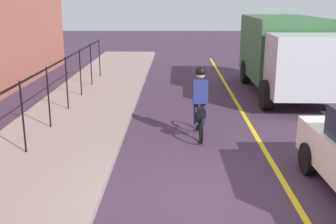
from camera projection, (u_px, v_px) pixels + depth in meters
ground_plane at (203, 201)px, 7.23m from camera, size 80.00×80.00×0.00m
lane_line_centre at (295, 201)px, 7.20m from camera, size 36.00×0.12×0.01m
sidewalk at (11, 195)px, 7.27m from camera, size 40.00×3.20×0.15m
iron_fence at (4, 111)px, 7.90m from camera, size 20.55×0.04×1.60m
cyclist_lead at (200, 103)px, 10.29m from camera, size 1.71×0.37×1.83m
box_truck_background at (285, 52)px, 15.17m from camera, size 6.74×2.61×2.78m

